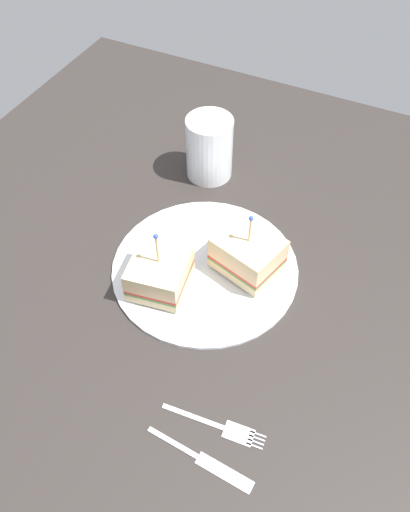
% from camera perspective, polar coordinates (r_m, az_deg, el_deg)
% --- Properties ---
extents(ground_plane, '(1.05, 1.05, 0.02)m').
position_cam_1_polar(ground_plane, '(0.79, 0.00, -1.85)').
color(ground_plane, '#2D2826').
extents(plate, '(0.28, 0.28, 0.01)m').
position_cam_1_polar(plate, '(0.78, 0.00, -1.17)').
color(plate, white).
rests_on(plate, ground_plane).
extents(sandwich_half_front, '(0.10, 0.11, 0.10)m').
position_cam_1_polar(sandwich_half_front, '(0.76, 4.67, 0.28)').
color(sandwich_half_front, beige).
rests_on(sandwich_half_front, plate).
extents(sandwich_half_back, '(0.10, 0.09, 0.10)m').
position_cam_1_polar(sandwich_half_back, '(0.74, -4.95, -1.81)').
color(sandwich_half_back, beige).
rests_on(sandwich_half_back, plate).
extents(drink_glass, '(0.08, 0.08, 0.11)m').
position_cam_1_polar(drink_glass, '(0.90, 0.47, 11.37)').
color(drink_glass, beige).
rests_on(drink_glass, ground_plane).
extents(fork, '(0.02, 0.13, 0.00)m').
position_cam_1_polar(fork, '(0.66, 2.15, -18.20)').
color(fork, silver).
rests_on(fork, ground_plane).
extents(knife, '(0.02, 0.14, 0.00)m').
position_cam_1_polar(knife, '(0.65, 0.05, -21.42)').
color(knife, silver).
rests_on(knife, ground_plane).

